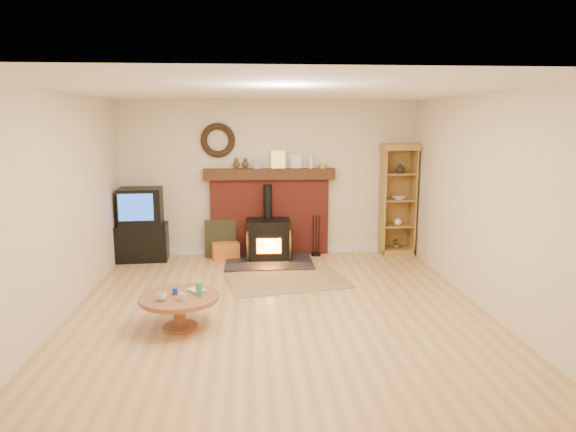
{
  "coord_description": "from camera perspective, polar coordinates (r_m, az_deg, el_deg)",
  "views": [
    {
      "loc": [
        -0.33,
        -5.94,
        2.26
      ],
      "look_at": [
        0.19,
        1.0,
        0.97
      ],
      "focal_mm": 32.0,
      "sensor_mm": 36.0,
      "label": 1
    }
  ],
  "objects": [
    {
      "name": "room_shell",
      "position": [
        6.07,
        -1.31,
        5.33
      ],
      "size": [
        5.02,
        5.52,
        2.61
      ],
      "color": "beige",
      "rests_on": "ground"
    },
    {
      "name": "wood_stove",
      "position": [
        8.44,
        -2.19,
        -2.79
      ],
      "size": [
        1.4,
        1.0,
        1.23
      ],
      "color": "black",
      "rests_on": "ground"
    },
    {
      "name": "tv_unit",
      "position": [
        8.76,
        -15.94,
        -1.04
      ],
      "size": [
        0.85,
        0.62,
        1.19
      ],
      "color": "black",
      "rests_on": "ground"
    },
    {
      "name": "ground",
      "position": [
        6.37,
        -1.04,
        -10.32
      ],
      "size": [
        5.5,
        5.5,
        0.0
      ],
      "primitive_type": "plane",
      "color": "tan",
      "rests_on": "ground"
    },
    {
      "name": "curio_cabinet",
      "position": [
        8.96,
        12.06,
        1.82
      ],
      "size": [
        0.61,
        0.44,
        1.89
      ],
      "color": "olive",
      "rests_on": "ground"
    },
    {
      "name": "coffee_table",
      "position": [
        5.85,
        -11.97,
        -9.29
      ],
      "size": [
        0.88,
        0.88,
        0.54
      ],
      "color": "brown",
      "rests_on": "ground"
    },
    {
      "name": "fire_tools",
      "position": [
        8.78,
        3.13,
        -3.56
      ],
      "size": [
        0.16,
        0.16,
        0.7
      ],
      "color": "black",
      "rests_on": "ground"
    },
    {
      "name": "leaning_painting",
      "position": [
        8.73,
        -7.52,
        -2.49
      ],
      "size": [
        0.52,
        0.14,
        0.62
      ],
      "primitive_type": "cube",
      "rotation": [
        -0.17,
        0.0,
        0.0
      ],
      "color": "black",
      "rests_on": "ground"
    },
    {
      "name": "chimney_breast",
      "position": [
        8.74,
        -2.05,
        0.87
      ],
      "size": [
        2.2,
        0.22,
        1.78
      ],
      "color": "maroon",
      "rests_on": "ground"
    },
    {
      "name": "firelog_box",
      "position": [
        8.62,
        -6.95,
        -3.87
      ],
      "size": [
        0.48,
        0.36,
        0.27
      ],
      "primitive_type": "cube",
      "rotation": [
        0.0,
        0.0,
        0.22
      ],
      "color": "yellow",
      "rests_on": "ground"
    },
    {
      "name": "area_rug",
      "position": [
        7.45,
        -0.09,
        -7.13
      ],
      "size": [
        1.87,
        1.45,
        0.01
      ],
      "primitive_type": "cube",
      "rotation": [
        0.0,
        0.0,
        0.19
      ],
      "color": "brown",
      "rests_on": "ground"
    }
  ]
}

